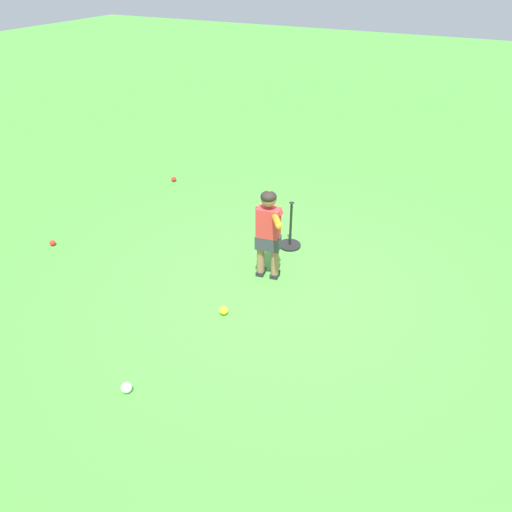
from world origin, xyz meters
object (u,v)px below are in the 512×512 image
(play_ball_behind_batter, at_px, (52,243))
(play_ball_near_batter, at_px, (224,310))
(play_ball_midfield, at_px, (127,388))
(play_ball_far_right, at_px, (269,196))
(child_batter, at_px, (269,227))
(play_ball_center_lawn, at_px, (174,179))
(batting_tee, at_px, (290,239))

(play_ball_behind_batter, bearing_deg, play_ball_near_batter, 175.86)
(play_ball_midfield, distance_m, play_ball_far_right, 3.95)
(child_batter, relative_size, play_ball_far_right, 12.99)
(play_ball_behind_batter, bearing_deg, child_batter, -167.12)
(child_batter, relative_size, play_ball_center_lawn, 13.13)
(play_ball_midfield, height_order, play_ball_far_right, play_ball_midfield)
(play_ball_behind_batter, distance_m, play_ball_midfield, 2.82)
(child_batter, bearing_deg, play_ball_center_lawn, -34.17)
(play_ball_behind_batter, bearing_deg, play_ball_midfield, 148.91)
(play_ball_near_batter, distance_m, play_ball_far_right, 2.75)
(play_ball_behind_batter, relative_size, batting_tee, 0.12)
(child_batter, bearing_deg, batting_tee, -87.39)
(batting_tee, bearing_deg, play_ball_midfield, 83.56)
(child_batter, distance_m, play_ball_center_lawn, 3.11)
(play_ball_near_batter, relative_size, play_ball_center_lawn, 1.14)
(child_batter, xyz_separation_m, play_ball_near_batter, (0.12, 0.82, -0.60))
(play_ball_behind_batter, distance_m, play_ball_far_right, 3.11)
(play_ball_midfield, xyz_separation_m, play_ball_center_lawn, (2.18, -3.80, -0.01))
(play_ball_near_batter, xyz_separation_m, play_ball_far_right, (0.74, -2.65, -0.01))
(child_batter, xyz_separation_m, play_ball_center_lawn, (2.53, -1.72, -0.61))
(child_batter, bearing_deg, play_ball_far_right, -64.88)
(play_ball_midfield, distance_m, play_ball_center_lawn, 4.38)
(play_ball_center_lawn, height_order, play_ball_far_right, same)
(play_ball_behind_batter, height_order, play_ball_midfield, play_ball_midfield)
(play_ball_center_lawn, distance_m, batting_tee, 2.69)
(play_ball_near_batter, xyz_separation_m, play_ball_center_lawn, (2.41, -2.54, -0.01))
(child_batter, distance_m, play_ball_near_batter, 1.03)
(batting_tee, bearing_deg, play_ball_center_lawn, -21.78)
(play_ball_far_right, bearing_deg, play_ball_midfield, 97.39)
(child_batter, height_order, play_ball_midfield, child_batter)
(child_batter, xyz_separation_m, play_ball_far_right, (0.86, -1.83, -0.61))
(play_ball_near_batter, relative_size, play_ball_behind_batter, 1.26)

